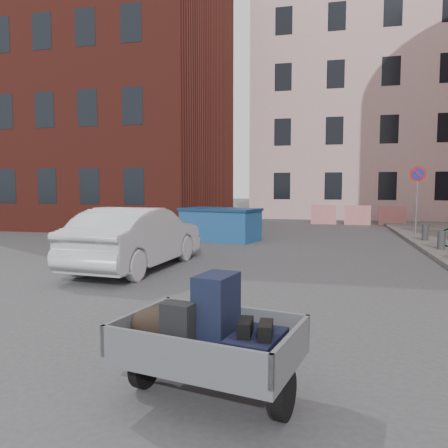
# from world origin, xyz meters

# --- Properties ---
(ground) EXTENTS (120.00, 120.00, 0.00)m
(ground) POSITION_xyz_m (0.00, 0.00, 0.00)
(ground) COLOR #38383A
(ground) RESTS_ON ground
(building_brick) EXTENTS (12.00, 10.00, 14.00)m
(building_brick) POSITION_xyz_m (-9.00, 13.00, 7.00)
(building_brick) COLOR #591E16
(building_brick) RESTS_ON ground
(building_pink) EXTENTS (16.00, 8.00, 14.00)m
(building_pink) POSITION_xyz_m (6.00, 22.00, 7.00)
(building_pink) COLOR #CFA29F
(building_pink) RESTS_ON ground
(far_building) EXTENTS (6.00, 6.00, 8.00)m
(far_building) POSITION_xyz_m (-20.00, 22.00, 4.00)
(far_building) COLOR maroon
(far_building) RESTS_ON ground
(no_parking_sign) EXTENTS (0.60, 0.09, 2.65)m
(no_parking_sign) POSITION_xyz_m (6.00, 9.48, 2.01)
(no_parking_sign) COLOR gray
(no_parking_sign) RESTS_ON sidewalk
(barriers) EXTENTS (4.70, 0.18, 1.00)m
(barriers) POSITION_xyz_m (4.20, 15.00, 0.50)
(barriers) COLOR red
(barriers) RESTS_ON ground
(trailer) EXTENTS (1.79, 1.93, 1.20)m
(trailer) POSITION_xyz_m (1.61, -4.68, 0.61)
(trailer) COLOR black
(trailer) RESTS_ON ground
(dumpster) EXTENTS (3.14, 2.19, 1.19)m
(dumpster) POSITION_xyz_m (-1.17, 7.12, 0.60)
(dumpster) COLOR #1D4D8A
(dumpster) RESTS_ON ground
(silver_car) EXTENTS (1.90, 4.64, 1.50)m
(silver_car) POSITION_xyz_m (-1.82, 1.34, 0.75)
(silver_car) COLOR #B6B9BE
(silver_car) RESTS_ON ground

